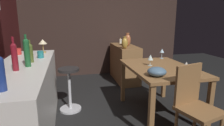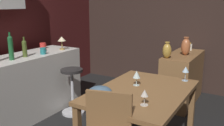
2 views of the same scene
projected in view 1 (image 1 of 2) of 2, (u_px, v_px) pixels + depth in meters
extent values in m
plane|color=black|center=(143.00, 121.00, 2.73)|extent=(9.00, 9.00, 0.00)
cube|color=#33231E|center=(95.00, 23.00, 4.78)|extent=(0.10, 4.40, 2.60)
cube|color=olive|center=(161.00, 68.00, 2.78)|extent=(1.26, 0.88, 0.04)
cube|color=olive|center=(151.00, 113.00, 2.22)|extent=(0.06, 0.06, 0.70)
cube|color=olive|center=(123.00, 82.00, 3.33)|extent=(0.06, 0.06, 0.70)
cube|color=olive|center=(209.00, 107.00, 2.40)|extent=(0.06, 0.06, 0.70)
cube|color=olive|center=(164.00, 79.00, 3.50)|extent=(0.06, 0.06, 0.70)
cube|color=silver|center=(26.00, 102.00, 2.30)|extent=(2.10, 0.60, 0.90)
cube|color=olive|center=(124.00, 63.00, 4.45)|extent=(1.10, 0.44, 0.82)
cube|color=olive|center=(200.00, 111.00, 2.06)|extent=(0.49, 0.49, 0.04)
cube|color=olive|center=(188.00, 85.00, 2.16)|extent=(0.13, 0.37, 0.48)
cylinder|color=olive|center=(195.00, 120.00, 2.33)|extent=(0.04, 0.04, 0.44)
cylinder|color=#262323|center=(69.00, 70.00, 2.91)|extent=(0.32, 0.32, 0.04)
cylinder|color=silver|center=(70.00, 90.00, 2.99)|extent=(0.04, 0.04, 0.64)
cylinder|color=silver|center=(71.00, 109.00, 3.06)|extent=(0.34, 0.34, 0.03)
cylinder|color=silver|center=(162.00, 58.00, 3.36)|extent=(0.07, 0.07, 0.00)
cylinder|color=silver|center=(162.00, 55.00, 3.34)|extent=(0.01, 0.01, 0.10)
cone|color=silver|center=(162.00, 51.00, 3.33)|extent=(0.08, 0.08, 0.06)
cylinder|color=silver|center=(186.00, 72.00, 2.48)|extent=(0.07, 0.07, 0.00)
cylinder|color=silver|center=(186.00, 69.00, 2.47)|extent=(0.01, 0.01, 0.08)
cone|color=silver|center=(186.00, 64.00, 2.46)|extent=(0.07, 0.07, 0.06)
cylinder|color=silver|center=(150.00, 65.00, 2.85)|extent=(0.07, 0.07, 0.00)
cylinder|color=silver|center=(150.00, 63.00, 2.84)|extent=(0.01, 0.01, 0.08)
cone|color=silver|center=(150.00, 57.00, 2.82)|extent=(0.08, 0.08, 0.08)
ellipsoid|color=slate|center=(157.00, 72.00, 2.33)|extent=(0.23, 0.23, 0.11)
cylinder|color=maroon|center=(15.00, 58.00, 1.95)|extent=(0.06, 0.06, 0.25)
sphere|color=maroon|center=(13.00, 46.00, 1.93)|extent=(0.06, 0.06, 0.06)
cylinder|color=maroon|center=(13.00, 40.00, 1.91)|extent=(0.02, 0.02, 0.08)
cylinder|color=navy|center=(0.00, 76.00, 1.40)|extent=(0.07, 0.07, 0.23)
cylinder|color=#1E592D|center=(27.00, 54.00, 2.11)|extent=(0.06, 0.06, 0.28)
sphere|color=#1E592D|center=(26.00, 42.00, 2.08)|extent=(0.06, 0.06, 0.06)
cylinder|color=#1E592D|center=(25.00, 37.00, 2.07)|extent=(0.02, 0.02, 0.06)
cylinder|color=#475623|center=(31.00, 54.00, 2.33)|extent=(0.06, 0.06, 0.20)
sphere|color=#475623|center=(30.00, 46.00, 2.30)|extent=(0.06, 0.06, 0.06)
cylinder|color=#475623|center=(29.00, 42.00, 2.29)|extent=(0.02, 0.02, 0.06)
cylinder|color=red|center=(18.00, 51.00, 2.84)|extent=(0.10, 0.10, 0.09)
torus|color=red|center=(19.00, 50.00, 2.89)|extent=(0.05, 0.01, 0.05)
cylinder|color=teal|center=(41.00, 54.00, 2.60)|extent=(0.08, 0.08, 0.09)
torus|color=teal|center=(41.00, 53.00, 2.65)|extent=(0.05, 0.01, 0.05)
cylinder|color=#A58447|center=(44.00, 52.00, 2.99)|extent=(0.08, 0.08, 0.02)
cylinder|color=#A58447|center=(43.00, 48.00, 2.97)|extent=(0.02, 0.02, 0.12)
cone|color=beige|center=(43.00, 42.00, 2.95)|extent=(0.13, 0.13, 0.07)
cylinder|color=white|center=(120.00, 41.00, 4.71)|extent=(0.06, 0.06, 0.11)
ellipsoid|color=yellow|center=(120.00, 38.00, 4.70)|extent=(0.01, 0.01, 0.03)
ellipsoid|color=#B78C38|center=(125.00, 43.00, 3.88)|extent=(0.13, 0.13, 0.22)
cylinder|color=#B78C38|center=(125.00, 37.00, 3.85)|extent=(0.07, 0.07, 0.02)
ellipsoid|color=#B26038|center=(128.00, 40.00, 4.27)|extent=(0.14, 0.14, 0.27)
cylinder|color=#B26038|center=(128.00, 33.00, 4.23)|extent=(0.08, 0.08, 0.02)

